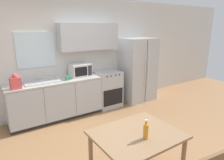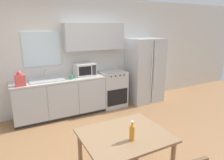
# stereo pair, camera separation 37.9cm
# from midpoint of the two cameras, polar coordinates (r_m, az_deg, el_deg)

# --- Properties ---
(ground_plane) EXTENTS (12.00, 12.00, 0.00)m
(ground_plane) POSITION_cam_midpoint_polar(r_m,az_deg,el_deg) (3.66, -4.56, -18.81)
(ground_plane) COLOR #9E7047
(wall_back) EXTENTS (12.00, 0.38, 2.70)m
(wall_back) POSITION_cam_midpoint_polar(r_m,az_deg,el_deg) (4.88, -15.28, 7.17)
(wall_back) COLOR silver
(wall_back) RESTS_ON ground_plane
(kitchen_counter) EXTENTS (2.05, 0.62, 0.89)m
(kitchen_counter) POSITION_cam_midpoint_polar(r_m,az_deg,el_deg) (4.71, -17.88, -5.37)
(kitchen_counter) COLOR #333333
(kitchen_counter) RESTS_ON ground_plane
(oven_range) EXTENTS (0.64, 0.61, 0.93)m
(oven_range) POSITION_cam_midpoint_polar(r_m,az_deg,el_deg) (5.19, -3.53, -2.57)
(oven_range) COLOR #B7BABC
(oven_range) RESTS_ON ground_plane
(refrigerator) EXTENTS (0.92, 0.73, 1.73)m
(refrigerator) POSITION_cam_midpoint_polar(r_m,az_deg,el_deg) (5.59, 5.45, 2.93)
(refrigerator) COLOR silver
(refrigerator) RESTS_ON ground_plane
(kitchen_sink) EXTENTS (0.73, 0.41, 0.22)m
(kitchen_sink) POSITION_cam_midpoint_polar(r_m,az_deg,el_deg) (4.52, -21.63, -0.48)
(kitchen_sink) COLOR #B7BABC
(kitchen_sink) RESTS_ON kitchen_counter
(microwave) EXTENTS (0.47, 0.38, 0.29)m
(microwave) POSITION_cam_midpoint_polar(r_m,az_deg,el_deg) (4.81, -11.38, 2.83)
(microwave) COLOR silver
(microwave) RESTS_ON kitchen_counter
(coffee_mug) EXTENTS (0.13, 0.09, 0.09)m
(coffee_mug) POSITION_cam_midpoint_polar(r_m,az_deg,el_deg) (4.52, -14.95, 0.53)
(coffee_mug) COLOR #3F8C66
(coffee_mug) RESTS_ON kitchen_counter
(grocery_bag_0) EXTENTS (0.20, 0.17, 0.30)m
(grocery_bag_0) POSITION_cam_midpoint_polar(r_m,az_deg,el_deg) (4.25, -28.25, -0.56)
(grocery_bag_0) COLOR #D14C4C
(grocery_bag_0) RESTS_ON kitchen_counter
(dining_table) EXTENTS (1.04, 0.85, 0.76)m
(dining_table) POSITION_cam_midpoint_polar(r_m,az_deg,el_deg) (2.61, 2.76, -17.20)
(dining_table) COLOR #997551
(dining_table) RESTS_ON ground_plane
(drink_bottle) EXTENTS (0.06, 0.06, 0.24)m
(drink_bottle) POSITION_cam_midpoint_polar(r_m,az_deg,el_deg) (2.41, 5.10, -14.39)
(drink_bottle) COLOR orange
(drink_bottle) RESTS_ON dining_table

